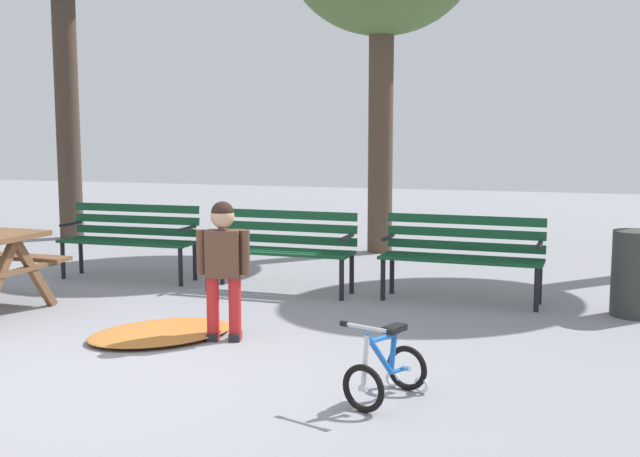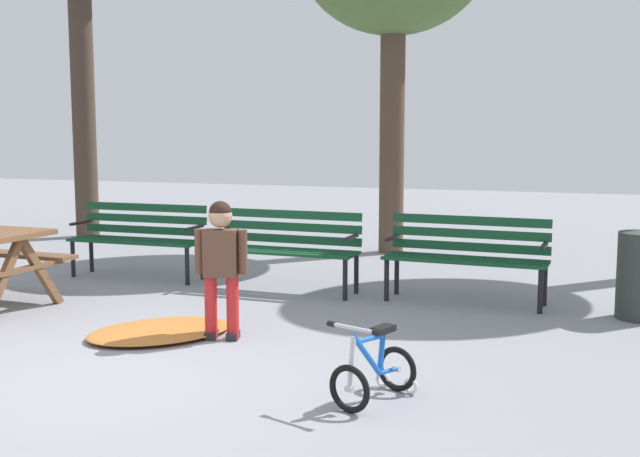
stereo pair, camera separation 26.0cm
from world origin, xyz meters
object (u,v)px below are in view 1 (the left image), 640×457
object	(u,v)px
park_bench_right	(462,251)
child_standing	(223,258)
park_bench_left	(281,244)
kids_bicycle	(386,370)
park_bench_far_left	(131,235)
trash_bin	(636,274)

from	to	relation	value
park_bench_right	child_standing	xyz separation A→B (m)	(-1.66, -2.09, 0.17)
park_bench_left	kids_bicycle	world-z (taller)	park_bench_left
park_bench_left	kids_bicycle	distance (m)	3.56
park_bench_right	child_standing	bearing A→B (deg)	-128.42
park_bench_far_left	trash_bin	xyz separation A→B (m)	(5.42, -0.24, -0.11)
park_bench_left	park_bench_right	bearing A→B (deg)	2.39
child_standing	trash_bin	distance (m)	3.81
park_bench_far_left	child_standing	world-z (taller)	child_standing
park_bench_right	child_standing	distance (m)	2.67
park_bench_far_left	park_bench_left	size ratio (longest dim) A/B	1.00
park_bench_right	kids_bicycle	size ratio (longest dim) A/B	2.58
park_bench_left	child_standing	size ratio (longest dim) A/B	1.41
park_bench_right	child_standing	world-z (taller)	child_standing
child_standing	trash_bin	xyz separation A→B (m)	(3.27, 1.92, -0.28)
park_bench_far_left	park_bench_left	world-z (taller)	same
child_standing	kids_bicycle	xyz separation A→B (m)	(1.59, -1.03, -0.48)
park_bench_left	child_standing	xyz separation A→B (m)	(0.24, -2.01, 0.17)
kids_bicycle	park_bench_left	bearing A→B (deg)	121.10
kids_bicycle	trash_bin	xyz separation A→B (m)	(1.68, 2.95, 0.20)
child_standing	kids_bicycle	world-z (taller)	child_standing
trash_bin	park_bench_far_left	bearing A→B (deg)	177.43
child_standing	kids_bicycle	distance (m)	1.95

